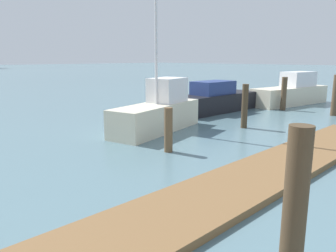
# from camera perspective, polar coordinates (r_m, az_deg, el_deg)

# --- Properties ---
(floating_dock) EXTENTS (15.71, 2.00, 0.18)m
(floating_dock) POSITION_cam_1_polar(r_m,az_deg,el_deg) (9.50, 16.73, -7.78)
(floating_dock) COLOR brown
(floating_dock) RESTS_ON ground_plane
(dock_piling_0) EXTENTS (0.29, 0.29, 2.03)m
(dock_piling_0) POSITION_cam_1_polar(r_m,az_deg,el_deg) (15.43, 13.27, 3.39)
(dock_piling_0) COLOR #473826
(dock_piling_0) RESTS_ON ground_plane
(dock_piling_2) EXTENTS (0.34, 0.34, 2.04)m
(dock_piling_2) POSITION_cam_1_polar(r_m,az_deg,el_deg) (21.52, 19.59, 5.36)
(dock_piling_2) COLOR brown
(dock_piling_2) RESTS_ON ground_plane
(dock_piling_3) EXTENTS (0.29, 0.29, 1.55)m
(dock_piling_3) POSITION_cam_1_polar(r_m,az_deg,el_deg) (11.17, 0.07, -0.70)
(dock_piling_3) COLOR brown
(dock_piling_3) RESTS_ON ground_plane
(dock_piling_4) EXTENTS (0.36, 0.36, 2.28)m
(dock_piling_4) POSITION_cam_1_polar(r_m,az_deg,el_deg) (20.53, 27.23, 4.79)
(dock_piling_4) COLOR brown
(dock_piling_4) RESTS_ON ground_plane
(dock_piling_5) EXTENTS (0.27, 0.27, 2.49)m
(dock_piling_5) POSITION_cam_1_polar(r_m,az_deg,el_deg) (4.18, 21.00, -16.90)
(dock_piling_5) COLOR #473826
(dock_piling_5) RESTS_ON ground_plane
(moored_boat_0) EXTENTS (6.36, 1.96, 1.85)m
(moored_boat_0) POSITION_cam_1_polar(r_m,az_deg,el_deg) (19.95, 8.40, 4.56)
(moored_boat_0) COLOR black
(moored_boat_0) RESTS_ON ground_plane
(moored_boat_1) EXTENTS (5.29, 2.70, 10.05)m
(moored_boat_1) POSITION_cam_1_polar(r_m,az_deg,el_deg) (14.52, -1.63, 2.65)
(moored_boat_1) COLOR beige
(moored_boat_1) RESTS_ON ground_plane
(moored_boat_2) EXTENTS (6.76, 2.61, 2.24)m
(moored_boat_2) POSITION_cam_1_polar(r_m,az_deg,el_deg) (24.41, 20.84, 5.52)
(moored_boat_2) COLOR beige
(moored_boat_2) RESTS_ON ground_plane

